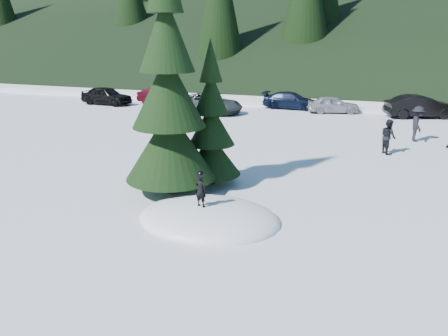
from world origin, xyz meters
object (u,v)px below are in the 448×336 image
(adult_0, at_px, (388,136))
(adult_2, at_px, (417,124))
(spruce_tall, at_px, (168,101))
(child_skier, at_px, (201,190))
(car_3, at_px, (291,100))
(car_5, at_px, (421,107))
(car_0, at_px, (106,96))
(car_4, at_px, (333,104))
(spruce_short, at_px, (211,130))
(car_1, at_px, (161,96))
(car_2, at_px, (210,103))

(adult_0, height_order, adult_2, adult_2)
(spruce_tall, relative_size, child_skier, 8.24)
(car_3, relative_size, car_5, 0.93)
(car_0, height_order, car_4, car_0)
(adult_2, xyz_separation_m, car_3, (-8.52, 8.32, -0.31))
(spruce_short, distance_m, car_1, 20.43)
(adult_2, relative_size, car_0, 0.44)
(spruce_tall, distance_m, car_0, 22.33)
(spruce_tall, xyz_separation_m, car_2, (-5.03, 16.21, -2.62))
(spruce_short, relative_size, car_0, 1.25)
(spruce_tall, relative_size, car_4, 2.36)
(spruce_tall, distance_m, child_skier, 3.65)
(car_1, height_order, car_2, car_2)
(car_4, bearing_deg, adult_2, -161.84)
(spruce_tall, xyz_separation_m, car_4, (3.41, 19.15, -2.70))
(child_skier, relative_size, adult_0, 0.63)
(adult_2, bearing_deg, spruce_tall, 135.12)
(spruce_tall, relative_size, adult_0, 5.17)
(car_2, bearing_deg, adult_0, -101.73)
(spruce_short, relative_size, adult_0, 3.23)
(adult_0, bearing_deg, spruce_short, 109.52)
(adult_0, bearing_deg, adult_2, -52.69)
(adult_0, bearing_deg, car_4, -9.16)
(car_4, relative_size, car_5, 0.78)
(spruce_tall, bearing_deg, adult_0, 49.37)
(car_0, xyz_separation_m, car_5, (23.68, 2.42, 0.04))
(car_0, distance_m, car_2, 9.42)
(spruce_short, bearing_deg, car_1, 123.60)
(spruce_tall, bearing_deg, car_0, 130.57)
(spruce_short, distance_m, car_0, 21.87)
(adult_2, distance_m, car_1, 20.10)
(car_4, bearing_deg, spruce_short, 155.35)
(spruce_short, xyz_separation_m, car_1, (-11.28, 16.97, -1.43))
(spruce_short, relative_size, car_5, 1.15)
(car_0, bearing_deg, car_3, -73.67)
(child_skier, relative_size, car_0, 0.24)
(car_0, height_order, car_3, car_0)
(car_4, bearing_deg, car_5, -105.77)
(adult_0, relative_size, car_5, 0.36)
(spruce_tall, height_order, car_2, spruce_tall)
(car_0, bearing_deg, spruce_tall, -135.26)
(car_5, bearing_deg, adult_0, 149.42)
(car_1, bearing_deg, car_5, -74.58)
(car_3, distance_m, car_5, 9.13)
(car_2, relative_size, car_3, 1.16)
(car_1, bearing_deg, spruce_short, -133.61)
(adult_0, bearing_deg, car_2, 28.77)
(child_skier, bearing_deg, spruce_short, -61.09)
(adult_2, xyz_separation_m, car_5, (0.59, 7.60, -0.17))
(adult_0, distance_m, car_1, 20.14)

